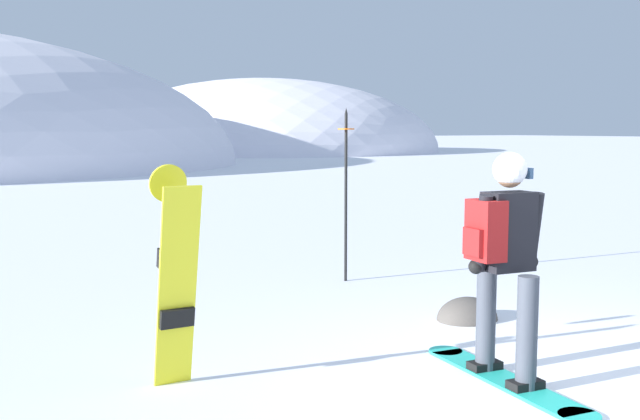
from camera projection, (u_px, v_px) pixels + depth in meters
ground_plane at (590, 397)px, 5.28m from camera, size 300.00×300.00×0.00m
ridge_peak_far at (266, 152)px, 60.75m from camera, size 29.04×26.14×11.75m
snowboarder_main at (504, 261)px, 5.49m from camera, size 0.65×1.83×1.71m
spare_snowboard at (176, 276)px, 5.37m from camera, size 0.28×0.36×1.63m
piste_marker_near at (346, 183)px, 9.17m from camera, size 0.20×0.20×2.14m
rock_mid at (467, 319)px, 7.42m from camera, size 0.64×0.54×0.45m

